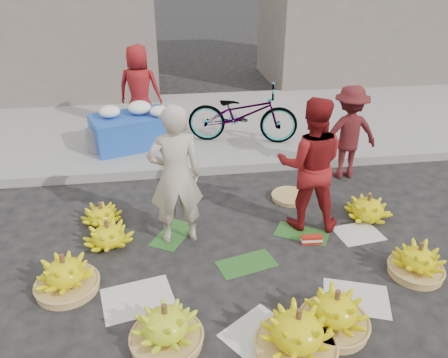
{
  "coord_description": "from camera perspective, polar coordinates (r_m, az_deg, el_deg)",
  "views": [
    {
      "loc": [
        -0.91,
        -4.07,
        3.11
      ],
      "look_at": [
        -0.25,
        0.57,
        0.7
      ],
      "focal_mm": 35.0,
      "sensor_mm": 36.0,
      "label": 1
    }
  ],
  "objects": [
    {
      "name": "ground",
      "position": [
        5.2,
        3.66,
        -9.57
      ],
      "size": [
        80.0,
        80.0,
        0.0
      ],
      "primitive_type": "plane",
      "color": "black",
      "rests_on": "ground"
    },
    {
      "name": "curb",
      "position": [
        7.02,
        0.15,
        1.6
      ],
      "size": [
        40.0,
        0.25,
        0.15
      ],
      "primitive_type": "cube",
      "color": "gray",
      "rests_on": "ground"
    },
    {
      "name": "sidewalk",
      "position": [
        8.95,
        -1.79,
        7.27
      ],
      "size": [
        40.0,
        4.0,
        0.12
      ],
      "primitive_type": "cube",
      "color": "gray",
      "rests_on": "ground"
    },
    {
      "name": "building_left",
      "position": [
        11.74,
        -24.82,
        19.47
      ],
      "size": [
        6.0,
        3.0,
        4.0
      ],
      "primitive_type": "cube",
      "color": "slate",
      "rests_on": "sidewalk"
    },
    {
      "name": "newspaper_scatter",
      "position": [
        4.6,
        5.7,
        -15.43
      ],
      "size": [
        3.2,
        1.8,
        0.0
      ],
      "primitive_type": null,
      "color": "silver",
      "rests_on": "ground"
    },
    {
      "name": "banana_leaves",
      "position": [
        5.34,
        2.17,
        -8.37
      ],
      "size": [
        2.0,
        1.0,
        0.0
      ],
      "primitive_type": null,
      "color": "#20521B",
      "rests_on": "ground"
    },
    {
      "name": "banana_bunch_0",
      "position": [
        4.86,
        -20.01,
        -11.7
      ],
      "size": [
        0.69,
        0.69,
        0.44
      ],
      "rotation": [
        0.0,
        0.0,
        0.27
      ],
      "color": "#B1864A",
      "rests_on": "ground"
    },
    {
      "name": "banana_bunch_1",
      "position": [
        4.09,
        -7.61,
        -18.63
      ],
      "size": [
        0.65,
        0.65,
        0.45
      ],
      "rotation": [
        0.0,
        0.0,
        -0.17
      ],
      "color": "#B1864A",
      "rests_on": "ground"
    },
    {
      "name": "banana_bunch_2",
      "position": [
        4.03,
        9.5,
        -19.31
      ],
      "size": [
        0.8,
        0.8,
        0.48
      ],
      "rotation": [
        0.0,
        0.0,
        0.34
      ],
      "color": "#B1864A",
      "rests_on": "ground"
    },
    {
      "name": "banana_bunch_3",
      "position": [
        4.31,
        14.31,
        -16.54
      ],
      "size": [
        0.68,
        0.68,
        0.44
      ],
      "rotation": [
        0.0,
        0.0,
        0.25
      ],
      "color": "#B1864A",
      "rests_on": "ground"
    },
    {
      "name": "banana_bunch_4",
      "position": [
        5.22,
        23.96,
        -9.81
      ],
      "size": [
        0.63,
        0.63,
        0.41
      ],
      "rotation": [
        0.0,
        0.0,
        -0.34
      ],
      "color": "#B1864A",
      "rests_on": "ground"
    },
    {
      "name": "banana_bunch_5",
      "position": [
        6.03,
        18.27,
        -3.58
      ],
      "size": [
        0.63,
        0.63,
        0.37
      ],
      "rotation": [
        0.0,
        0.0,
        -0.09
      ],
      "color": "yellow",
      "rests_on": "ground"
    },
    {
      "name": "banana_bunch_6",
      "position": [
        5.41,
        -14.91,
        -7.03
      ],
      "size": [
        0.65,
        0.65,
        0.34
      ],
      "rotation": [
        0.0,
        0.0,
        0.22
      ],
      "color": "yellow",
      "rests_on": "ground"
    },
    {
      "name": "banana_bunch_7",
      "position": [
        5.86,
        -15.69,
        -4.49
      ],
      "size": [
        0.6,
        0.6,
        0.31
      ],
      "rotation": [
        0.0,
        0.0,
        -0.32
      ],
      "color": "yellow",
      "rests_on": "ground"
    },
    {
      "name": "basket_spare",
      "position": [
        6.31,
        8.61,
        -2.33
      ],
      "size": [
        0.65,
        0.65,
        0.06
      ],
      "primitive_type": "cylinder",
      "rotation": [
        0.0,
        0.0,
        0.33
      ],
      "color": "#B1864A",
      "rests_on": "ground"
    },
    {
      "name": "incense_stack",
      "position": [
        5.41,
        11.4,
        -7.74
      ],
      "size": [
        0.26,
        0.1,
        0.1
      ],
      "primitive_type": "cube",
      "rotation": [
        0.0,
        0.0,
        -0.06
      ],
      "color": "red",
      "rests_on": "ground"
    },
    {
      "name": "vendor_cream",
      "position": [
        5.02,
        -6.35,
        0.34
      ],
      "size": [
        0.66,
        0.47,
        1.71
      ],
      "primitive_type": "imported",
      "rotation": [
        0.0,
        0.0,
        3.23
      ],
      "color": "beige",
      "rests_on": "ground"
    },
    {
      "name": "vendor_red",
      "position": [
        5.4,
        11.19,
        1.84
      ],
      "size": [
        0.95,
        0.82,
        1.69
      ],
      "primitive_type": "imported",
      "rotation": [
        0.0,
        0.0,
        2.89
      ],
      "color": "maroon",
      "rests_on": "ground"
    },
    {
      "name": "man_striped",
      "position": [
        6.88,
        15.91,
        5.81
      ],
      "size": [
        0.94,
        0.54,
        1.44
      ],
      "primitive_type": "imported",
      "rotation": [
        0.0,
        0.0,
        3.14
      ],
      "color": "maroon",
      "rests_on": "ground"
    },
    {
      "name": "flower_table",
      "position": [
        7.78,
        -11.93,
        6.5
      ],
      "size": [
        1.51,
        1.21,
        0.76
      ],
      "rotation": [
        0.0,
        0.0,
        0.33
      ],
      "color": "#1B48B2",
      "rests_on": "sidewalk"
    },
    {
      "name": "grey_bucket",
      "position": [
        7.73,
        -16.34,
        4.88
      ],
      "size": [
        0.34,
        0.34,
        0.39
      ],
      "primitive_type": "cylinder",
      "color": "slate",
      "rests_on": "sidewalk"
    },
    {
      "name": "flower_vendor",
      "position": [
        8.32,
        -10.98,
        11.47
      ],
      "size": [
        0.88,
        0.67,
        1.6
      ],
      "primitive_type": "imported",
      "rotation": [
        0.0,
        0.0,
        2.92
      ],
      "color": "maroon",
      "rests_on": "sidewalk"
    },
    {
      "name": "bicycle",
      "position": [
        7.75,
        2.45,
        8.49
      ],
      "size": [
        1.1,
        2.03,
        1.01
      ],
      "primitive_type": "imported",
      "rotation": [
        0.0,
        0.0,
        1.34
      ],
      "color": "gray",
      "rests_on": "sidewalk"
    }
  ]
}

